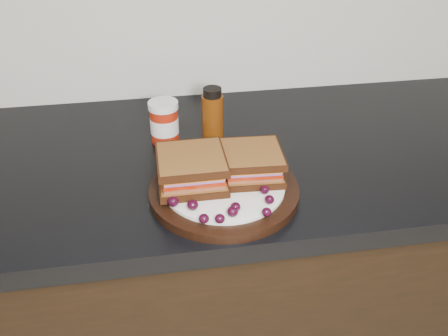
% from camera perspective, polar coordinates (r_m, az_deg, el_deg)
% --- Properties ---
extents(base_cabinets, '(3.96, 0.58, 0.86)m').
position_cam_1_polar(base_cabinets, '(1.38, 3.10, -14.83)').
color(base_cabinets, black).
rests_on(base_cabinets, ground_plane).
extents(countertop, '(3.98, 0.60, 0.04)m').
position_cam_1_polar(countertop, '(1.09, 3.80, 1.25)').
color(countertop, black).
rests_on(countertop, base_cabinets).
extents(plate, '(0.28, 0.28, 0.02)m').
position_cam_1_polar(plate, '(0.93, -0.00, -2.63)').
color(plate, black).
rests_on(plate, countertop).
extents(sandwich_left, '(0.12, 0.12, 0.06)m').
position_cam_1_polar(sandwich_left, '(0.92, -3.73, -0.14)').
color(sandwich_left, brown).
rests_on(sandwich_left, plate).
extents(sandwich_right, '(0.12, 0.12, 0.05)m').
position_cam_1_polar(sandwich_right, '(0.94, 3.17, 0.58)').
color(sandwich_right, brown).
rests_on(sandwich_right, plate).
extents(grape_0, '(0.02, 0.02, 0.02)m').
position_cam_1_polar(grape_0, '(0.87, -5.83, -3.83)').
color(grape_0, black).
rests_on(grape_0, plate).
extents(grape_1, '(0.02, 0.02, 0.02)m').
position_cam_1_polar(grape_1, '(0.86, -3.60, -4.24)').
color(grape_1, black).
rests_on(grape_1, plate).
extents(grape_2, '(0.02, 0.02, 0.02)m').
position_cam_1_polar(grape_2, '(0.83, -2.31, -5.80)').
color(grape_2, black).
rests_on(grape_2, plate).
extents(grape_3, '(0.02, 0.02, 0.02)m').
position_cam_1_polar(grape_3, '(0.83, -0.47, -5.80)').
color(grape_3, black).
rests_on(grape_3, plate).
extents(grape_4, '(0.02, 0.02, 0.02)m').
position_cam_1_polar(grape_4, '(0.84, 0.99, -5.00)').
color(grape_4, black).
rests_on(grape_4, plate).
extents(grape_5, '(0.02, 0.02, 0.02)m').
position_cam_1_polar(grape_5, '(0.86, 1.33, -4.48)').
color(grape_5, black).
rests_on(grape_5, plate).
extents(grape_6, '(0.02, 0.02, 0.02)m').
position_cam_1_polar(grape_6, '(0.85, 4.89, -5.04)').
color(grape_6, black).
rests_on(grape_6, plate).
extents(grape_7, '(0.02, 0.02, 0.02)m').
position_cam_1_polar(grape_7, '(0.88, 5.22, -3.61)').
color(grape_7, black).
rests_on(grape_7, plate).
extents(grape_8, '(0.02, 0.02, 0.02)m').
position_cam_1_polar(grape_8, '(0.90, 4.67, -2.48)').
color(grape_8, black).
rests_on(grape_8, plate).
extents(grape_9, '(0.02, 0.02, 0.02)m').
position_cam_1_polar(grape_9, '(0.92, 3.63, -1.63)').
color(grape_9, black).
rests_on(grape_9, plate).
extents(grape_10, '(0.02, 0.02, 0.02)m').
position_cam_1_polar(grape_10, '(0.94, 5.31, -0.64)').
color(grape_10, black).
rests_on(grape_10, plate).
extents(grape_11, '(0.02, 0.02, 0.02)m').
position_cam_1_polar(grape_11, '(0.96, 3.66, 0.04)').
color(grape_11, black).
rests_on(grape_11, plate).
extents(grape_12, '(0.02, 0.02, 0.02)m').
position_cam_1_polar(grape_12, '(0.97, 3.20, 0.40)').
color(grape_12, black).
rests_on(grape_12, plate).
extents(grape_13, '(0.02, 0.02, 0.02)m').
position_cam_1_polar(grape_13, '(0.95, -5.04, -0.47)').
color(grape_13, black).
rests_on(grape_13, plate).
extents(grape_14, '(0.02, 0.02, 0.02)m').
position_cam_1_polar(grape_14, '(0.92, -5.08, -1.52)').
color(grape_14, black).
rests_on(grape_14, plate).
extents(grape_15, '(0.02, 0.02, 0.02)m').
position_cam_1_polar(grape_15, '(0.90, -3.86, -2.19)').
color(grape_15, black).
rests_on(grape_15, plate).
extents(grape_16, '(0.02, 0.02, 0.02)m').
position_cam_1_polar(grape_16, '(0.95, -4.07, -0.21)').
color(grape_16, black).
rests_on(grape_16, plate).
extents(grape_17, '(0.02, 0.02, 0.02)m').
position_cam_1_polar(grape_17, '(0.94, -3.90, -0.89)').
color(grape_17, black).
rests_on(grape_17, plate).
extents(grape_18, '(0.02, 0.02, 0.02)m').
position_cam_1_polar(grape_18, '(0.91, -5.69, -1.82)').
color(grape_18, black).
rests_on(grape_18, plate).
extents(condiment_jar, '(0.07, 0.07, 0.09)m').
position_cam_1_polar(condiment_jar, '(1.09, -6.84, 5.25)').
color(condiment_jar, '#9B1D0B').
rests_on(condiment_jar, countertop).
extents(oil_bottle, '(0.05, 0.05, 0.13)m').
position_cam_1_polar(oil_bottle, '(1.07, -1.31, 5.94)').
color(oil_bottle, '#522508').
rests_on(oil_bottle, countertop).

